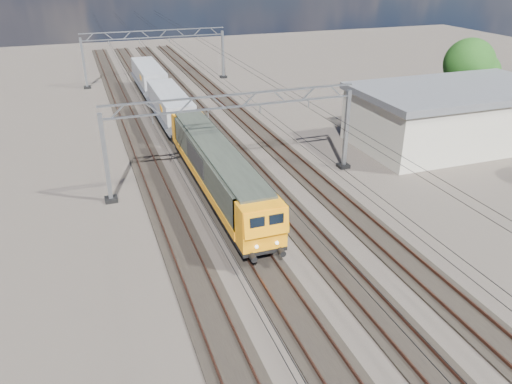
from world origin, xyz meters
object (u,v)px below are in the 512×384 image
object	(u,v)px
hopper_wagon_lead	(170,106)
tree_far	(472,66)
industrial_shed	(454,115)
hopper_wagon_mid	(149,77)
locomotive	(217,168)
catenary_gantry_far	(156,54)
catenary_gantry_mid	(235,136)

from	to	relation	value
hopper_wagon_lead	tree_far	bearing A→B (deg)	-10.52
industrial_shed	hopper_wagon_mid	bearing A→B (deg)	130.61
locomotive	catenary_gantry_far	bearing A→B (deg)	86.98
hopper_wagon_mid	tree_far	world-z (taller)	tree_far
catenary_gantry_mid	hopper_wagon_mid	world-z (taller)	catenary_gantry_mid
hopper_wagon_lead	locomotive	bearing A→B (deg)	-90.00
hopper_wagon_mid	industrial_shed	bearing A→B (deg)	-49.39
locomotive	hopper_wagon_lead	xyz separation A→B (m)	(-0.00, 17.70, -0.09)
hopper_wagon_lead	hopper_wagon_mid	distance (m)	14.20
locomotive	hopper_wagon_lead	size ratio (longest dim) A/B	1.62
locomotive	hopper_wagon_lead	distance (m)	17.70
tree_far	industrial_shed	bearing A→B (deg)	-136.88
hopper_wagon_mid	industrial_shed	xyz separation A→B (m)	(24.00, -27.99, 0.49)
hopper_wagon_lead	tree_far	size ratio (longest dim) A/B	1.58
hopper_wagon_mid	tree_far	distance (m)	38.23
catenary_gantry_mid	tree_far	distance (m)	31.89
industrial_shed	catenary_gantry_mid	bearing A→B (deg)	-174.81
catenary_gantry_mid	catenary_gantry_far	xyz separation A→B (m)	(0.00, 36.00, 0.00)
locomotive	hopper_wagon_mid	size ratio (longest dim) A/B	1.62
hopper_wagon_mid	industrial_shed	distance (m)	36.87
industrial_shed	tree_far	distance (m)	11.67
catenary_gantry_mid	catenary_gantry_far	size ratio (longest dim) A/B	1.00
catenary_gantry_mid	locomotive	world-z (taller)	catenary_gantry_mid
catenary_gantry_far	industrial_shed	size ratio (longest dim) A/B	1.07
hopper_wagon_mid	industrial_shed	size ratio (longest dim) A/B	0.70
locomotive	industrial_shed	bearing A→B (deg)	9.25
catenary_gantry_far	industrial_shed	bearing A→B (deg)	-57.09
locomotive	hopper_wagon_lead	world-z (taller)	locomotive
locomotive	hopper_wagon_lead	bearing A→B (deg)	90.00
catenary_gantry_far	hopper_wagon_lead	world-z (taller)	catenary_gantry_far
catenary_gantry_far	locomotive	xyz separation A→B (m)	(-2.00, -37.91, -1.58)
industrial_shed	catenary_gantry_far	bearing A→B (deg)	122.91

